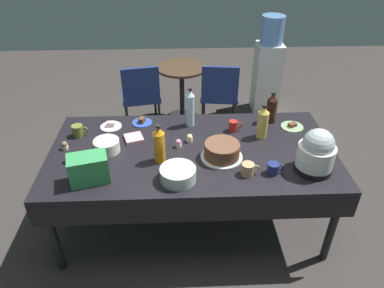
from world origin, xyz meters
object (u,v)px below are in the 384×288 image
cupcake_vanilla (65,146)px  round_cafe_table (182,84)px  dessert_plate_cream (313,143)px  coffee_mug_olive (78,131)px  soda_bottle_orange_juice (159,145)px  coffee_mug_tan (248,169)px  potluck_table (192,156)px  coffee_mug_red (233,126)px  cupcake_mint (68,158)px  ceramic_snack_bowl (107,146)px  soda_bottle_water (190,108)px  soda_bottle_cola (272,108)px  dessert_plate_sage (292,126)px  cupcake_lemon (190,138)px  soda_carton (89,169)px  water_cooler (268,68)px  maroon_chair_right (220,91)px  slow_cooker (316,152)px  glass_salad_bowl (178,174)px  frosted_layer_cake (222,151)px  coffee_mug_navy (273,168)px  cupcake_rose (178,143)px  dessert_plate_cobalt (142,122)px  dessert_plate_white (111,126)px  maroon_chair_left (141,93)px  soda_bottle_ginger_ale (263,122)px

cupcake_vanilla → round_cafe_table: (0.93, 1.73, -0.28)m
dessert_plate_cream → coffee_mug_olive: 1.89m
soda_bottle_orange_juice → coffee_mug_tan: 0.66m
potluck_table → coffee_mug_red: (0.36, 0.26, 0.11)m
cupcake_mint → ceramic_snack_bowl: bearing=26.2°
soda_bottle_water → soda_bottle_cola: size_ratio=1.23×
potluck_table → dessert_plate_sage: size_ratio=11.64×
cupcake_lemon → dessert_plate_sage: bearing=12.0°
soda_bottle_orange_juice → soda_carton: 0.52m
dessert_plate_sage → water_cooler: (0.19, 1.72, -0.17)m
coffee_mug_tan → maroon_chair_right: bearing=89.6°
slow_cooker → cupcake_vanilla: (-1.84, 0.34, -0.12)m
glass_salad_bowl → ceramic_snack_bowl: 0.65m
coffee_mug_red → soda_bottle_orange_juice: bearing=-146.7°
frosted_layer_cake → coffee_mug_navy: size_ratio=2.57×
cupcake_rose → coffee_mug_red: 0.51m
frosted_layer_cake → round_cafe_table: bearing=98.0°
dessert_plate_cobalt → water_cooler: 2.18m
coffee_mug_navy → dessert_plate_cobalt: bearing=142.9°
potluck_table → dessert_plate_cream: size_ratio=12.90×
potluck_table → soda_bottle_orange_juice: 0.34m
soda_carton → coffee_mug_olive: bearing=95.2°
dessert_plate_white → cupcake_rose: size_ratio=2.66×
coffee_mug_navy → maroon_chair_left: bearing=120.3°
dessert_plate_cream → soda_bottle_ginger_ale: bearing=161.5°
coffee_mug_tan → dessert_plate_cobalt: bearing=137.0°
cupcake_rose → coffee_mug_navy: size_ratio=0.55×
coffee_mug_red → water_cooler: 1.90m
dessert_plate_sage → cupcake_rose: 1.00m
glass_salad_bowl → cupcake_mint: (-0.80, 0.24, -0.02)m
soda_bottle_ginger_ale → slow_cooker: bearing=-57.9°
soda_carton → round_cafe_table: 2.25m
dessert_plate_sage → soda_bottle_water: 0.88m
slow_cooker → coffee_mug_tan: slow_cooker is taller
potluck_table → soda_bottle_water: 0.43m
slow_cooker → cupcake_lemon: bearing=155.4°
ceramic_snack_bowl → maroon_chair_left: 1.58m
dessert_plate_cobalt → cupcake_mint: bearing=-132.5°
soda_carton → dessert_plate_white: bearing=72.7°
frosted_layer_cake → ceramic_snack_bowl: size_ratio=1.61×
dessert_plate_cobalt → soda_bottle_ginger_ale: 1.03m
frosted_layer_cake → maroon_chair_left: bearing=114.3°
cupcake_rose → slow_cooker: bearing=-18.9°
glass_salad_bowl → cupcake_lemon: glass_salad_bowl is taller
cupcake_vanilla → coffee_mug_navy: (1.54, -0.36, 0.01)m
potluck_table → glass_salad_bowl: bearing=-107.1°
coffee_mug_navy → cupcake_lemon: bearing=143.3°
cupcake_lemon → soda_bottle_orange_juice: size_ratio=0.22×
soda_bottle_ginger_ale → dessert_plate_cobalt: bearing=165.3°
soda_bottle_cola → round_cafe_table: bearing=118.6°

